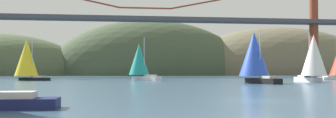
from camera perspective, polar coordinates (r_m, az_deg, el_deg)
name	(u,v)px	position (r m, az deg, el deg)	size (l,w,h in m)	color
ground_plane	(257,101)	(28.27, 12.54, -5.78)	(360.00, 360.00, 0.00)	#385670
headland_right	(279,75)	(175.89, 15.54, -2.17)	(86.21, 44.00, 40.00)	#6B664C
headland_center	(150,75)	(162.12, -2.61, -2.28)	(81.03, 44.00, 44.34)	#425138
suspension_bridge	(145,16)	(122.93, -3.22, 6.16)	(144.88, 6.00, 40.00)	brown
sailboat_white_mainsail	(313,57)	(71.72, 19.92, 0.26)	(4.59, 7.22, 8.52)	white
sailboat_teal_sail	(140,61)	(81.43, -4.03, -0.25)	(7.17, 7.32, 8.60)	white
sailboat_yellow_sail	(27,59)	(84.13, -19.39, 0.04)	(8.19, 6.98, 8.57)	black
sailboat_blue_spinnaker	(255,56)	(63.65, 12.20, 0.47)	(6.00, 8.27, 8.35)	black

